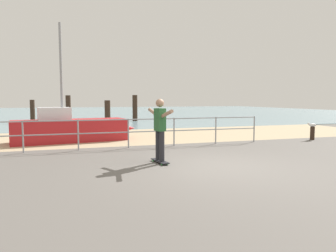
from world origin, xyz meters
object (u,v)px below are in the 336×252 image
at_px(skateboard, 160,161).
at_px(bollard_short, 312,133).
at_px(skateboarder, 160,126).
at_px(seagull, 312,125).
at_px(sailboat, 75,129).

distance_m(skateboard, bollard_short, 7.88).
distance_m(skateboarder, bollard_short, 7.91).
xyz_separation_m(skateboard, skateboarder, (0.00, -0.00, 0.95)).
relative_size(skateboarder, seagull, 3.38).
bearing_deg(sailboat, skateboard, -67.68).
bearing_deg(bollard_short, sailboat, 164.95).
height_order(skateboard, skateboarder, skateboarder).
relative_size(skateboard, bollard_short, 1.45).
xyz_separation_m(sailboat, skateboarder, (2.13, -5.20, 0.50)).
xyz_separation_m(sailboat, seagull, (9.54, -2.57, 0.13)).
bearing_deg(skateboard, seagull, 19.54).
bearing_deg(skateboarder, skateboard, 143.13).
bearing_deg(bollard_short, skateboarder, -160.51).
height_order(skateboarder, bollard_short, skateboarder).
height_order(skateboard, seagull, seagull).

